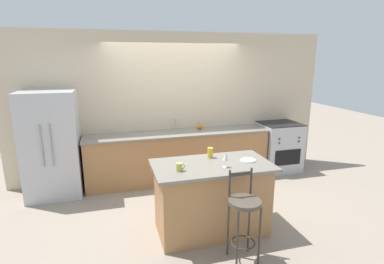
{
  "coord_description": "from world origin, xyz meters",
  "views": [
    {
      "loc": [
        -1.18,
        -4.81,
        2.23
      ],
      "look_at": [
        0.01,
        -0.54,
        1.13
      ],
      "focal_mm": 28.0,
      "sensor_mm": 36.0,
      "label": 1
    }
  ],
  "objects_px": {
    "bar_stool_near": "(244,212)",
    "wine_glass": "(225,156)",
    "pumpkin_decoration": "(200,127)",
    "oven_range": "(279,146)",
    "coffee_mug": "(179,167)",
    "dinner_plate": "(248,160)",
    "refrigerator": "(52,144)",
    "tumbler_cup": "(210,153)"
  },
  "relations": [
    {
      "from": "bar_stool_near",
      "to": "wine_glass",
      "type": "distance_m",
      "value": 0.7
    },
    {
      "from": "wine_glass",
      "to": "pumpkin_decoration",
      "type": "bearing_deg",
      "value": 81.48
    },
    {
      "from": "oven_range",
      "to": "bar_stool_near",
      "type": "relative_size",
      "value": 0.93
    },
    {
      "from": "bar_stool_near",
      "to": "coffee_mug",
      "type": "distance_m",
      "value": 0.89
    },
    {
      "from": "bar_stool_near",
      "to": "coffee_mug",
      "type": "height_order",
      "value": "bar_stool_near"
    },
    {
      "from": "dinner_plate",
      "to": "coffee_mug",
      "type": "bearing_deg",
      "value": -173.07
    },
    {
      "from": "bar_stool_near",
      "to": "pumpkin_decoration",
      "type": "distance_m",
      "value": 2.66
    },
    {
      "from": "bar_stool_near",
      "to": "wine_glass",
      "type": "xyz_separation_m",
      "value": [
        -0.03,
        0.52,
        0.47
      ]
    },
    {
      "from": "refrigerator",
      "to": "coffee_mug",
      "type": "height_order",
      "value": "refrigerator"
    },
    {
      "from": "wine_glass",
      "to": "coffee_mug",
      "type": "distance_m",
      "value": 0.58
    },
    {
      "from": "refrigerator",
      "to": "dinner_plate",
      "type": "distance_m",
      "value": 3.17
    },
    {
      "from": "refrigerator",
      "to": "oven_range",
      "type": "distance_m",
      "value": 4.22
    },
    {
      "from": "dinner_plate",
      "to": "coffee_mug",
      "type": "height_order",
      "value": "coffee_mug"
    },
    {
      "from": "coffee_mug",
      "to": "wine_glass",
      "type": "bearing_deg",
      "value": -2.34
    },
    {
      "from": "bar_stool_near",
      "to": "pumpkin_decoration",
      "type": "xyz_separation_m",
      "value": [
        0.29,
        2.61,
        0.37
      ]
    },
    {
      "from": "dinner_plate",
      "to": "pumpkin_decoration",
      "type": "height_order",
      "value": "pumpkin_decoration"
    },
    {
      "from": "oven_range",
      "to": "wine_glass",
      "type": "relative_size",
      "value": 5.06
    },
    {
      "from": "pumpkin_decoration",
      "to": "oven_range",
      "type": "bearing_deg",
      "value": -6.08
    },
    {
      "from": "oven_range",
      "to": "tumbler_cup",
      "type": "distance_m",
      "value": 2.57
    },
    {
      "from": "bar_stool_near",
      "to": "tumbler_cup",
      "type": "relative_size",
      "value": 7.61
    },
    {
      "from": "tumbler_cup",
      "to": "refrigerator",
      "type": "bearing_deg",
      "value": 145.65
    },
    {
      "from": "refrigerator",
      "to": "bar_stool_near",
      "type": "bearing_deg",
      "value": -46.49
    },
    {
      "from": "refrigerator",
      "to": "wine_glass",
      "type": "bearing_deg",
      "value": -39.88
    },
    {
      "from": "bar_stool_near",
      "to": "wine_glass",
      "type": "relative_size",
      "value": 5.46
    },
    {
      "from": "oven_range",
      "to": "refrigerator",
      "type": "bearing_deg",
      "value": -179.62
    },
    {
      "from": "oven_range",
      "to": "wine_glass",
      "type": "bearing_deg",
      "value": -135.29
    },
    {
      "from": "wine_glass",
      "to": "tumbler_cup",
      "type": "bearing_deg",
      "value": 99.01
    },
    {
      "from": "pumpkin_decoration",
      "to": "wine_glass",
      "type": "bearing_deg",
      "value": -98.52
    },
    {
      "from": "tumbler_cup",
      "to": "dinner_plate",
      "type": "bearing_deg",
      "value": -29.73
    },
    {
      "from": "pumpkin_decoration",
      "to": "dinner_plate",
      "type": "bearing_deg",
      "value": -88.24
    },
    {
      "from": "pumpkin_decoration",
      "to": "tumbler_cup",
      "type": "bearing_deg",
      "value": -102.39
    },
    {
      "from": "oven_range",
      "to": "dinner_plate",
      "type": "xyz_separation_m",
      "value": [
        -1.57,
        -1.78,
        0.46
      ]
    },
    {
      "from": "refrigerator",
      "to": "pumpkin_decoration",
      "type": "distance_m",
      "value": 2.59
    },
    {
      "from": "dinner_plate",
      "to": "bar_stool_near",
      "type": "bearing_deg",
      "value": -117.93
    },
    {
      "from": "refrigerator",
      "to": "dinner_plate",
      "type": "bearing_deg",
      "value": -33.62
    },
    {
      "from": "wine_glass",
      "to": "coffee_mug",
      "type": "bearing_deg",
      "value": 177.66
    },
    {
      "from": "oven_range",
      "to": "pumpkin_decoration",
      "type": "xyz_separation_m",
      "value": [
        -1.63,
        0.17,
        0.47
      ]
    },
    {
      "from": "dinner_plate",
      "to": "tumbler_cup",
      "type": "distance_m",
      "value": 0.51
    },
    {
      "from": "refrigerator",
      "to": "oven_range",
      "type": "bearing_deg",
      "value": 0.38
    },
    {
      "from": "oven_range",
      "to": "tumbler_cup",
      "type": "relative_size",
      "value": 7.06
    },
    {
      "from": "refrigerator",
      "to": "tumbler_cup",
      "type": "bearing_deg",
      "value": -34.35
    },
    {
      "from": "wine_glass",
      "to": "pumpkin_decoration",
      "type": "height_order",
      "value": "wine_glass"
    }
  ]
}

